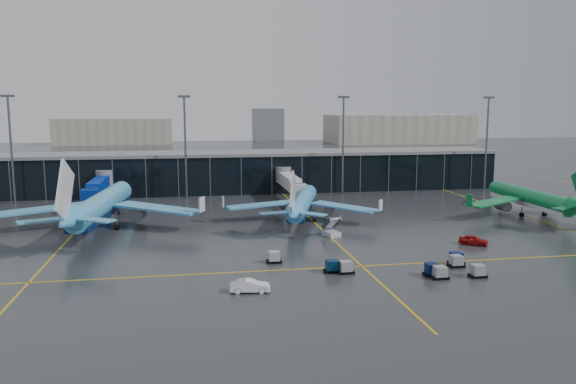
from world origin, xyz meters
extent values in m
plane|color=#282B2D|center=(0.00, 0.00, 0.00)|extent=(600.00, 600.00, 0.00)
cube|color=black|center=(0.00, 62.00, 5.00)|extent=(140.00, 16.00, 10.00)
cube|color=slate|center=(0.00, 62.00, 10.30)|extent=(142.00, 17.00, 0.80)
cylinder|color=#595B60|center=(-35.00, 53.50, 5.20)|extent=(4.00, 4.00, 4.00)
cube|color=navy|center=(-35.00, 40.00, 4.40)|extent=(3.00, 24.00, 3.00)
cylinder|color=#595B60|center=(-35.00, 32.50, 1.30)|extent=(1.00, 1.00, 2.60)
cylinder|color=#595B60|center=(10.00, 53.50, 5.20)|extent=(4.00, 4.00, 4.00)
cube|color=silver|center=(10.00, 40.00, 4.40)|extent=(3.00, 24.00, 3.00)
cylinder|color=#595B60|center=(10.00, 32.50, 1.30)|extent=(1.00, 1.00, 2.60)
cylinder|color=#595B60|center=(-55.00, 50.00, 12.50)|extent=(0.50, 0.50, 25.00)
cube|color=#595B60|center=(-55.00, 50.00, 25.20)|extent=(3.00, 0.40, 0.60)
cylinder|color=#595B60|center=(-15.00, 50.00, 12.50)|extent=(0.50, 0.50, 25.00)
cube|color=#595B60|center=(-15.00, 50.00, 25.20)|extent=(3.00, 0.40, 0.60)
cylinder|color=#595B60|center=(25.00, 50.00, 12.50)|extent=(0.50, 0.50, 25.00)
cube|color=#595B60|center=(25.00, 50.00, 25.20)|extent=(3.00, 0.40, 0.60)
cylinder|color=#595B60|center=(65.00, 50.00, 12.50)|extent=(0.50, 0.50, 25.00)
cube|color=#595B60|center=(65.00, 50.00, 25.20)|extent=(3.00, 0.40, 0.60)
cube|color=#B2AD99|center=(120.00, 260.00, 9.00)|extent=(90.00, 42.00, 18.00)
cube|color=#B2AD99|center=(-60.00, 280.00, 8.00)|extent=(70.00, 38.00, 16.00)
cube|color=#B2AD99|center=(40.00, 300.00, 11.00)|extent=(20.00, 20.00, 22.00)
cube|color=gold|center=(-35.00, 20.00, 0.01)|extent=(0.30, 120.00, 0.02)
cube|color=gold|center=(10.00, 20.00, 0.01)|extent=(0.30, 120.00, 0.02)
cube|color=gold|center=(55.00, 20.00, 0.01)|extent=(0.30, 120.00, 0.02)
cube|color=gold|center=(10.00, -15.00, 0.01)|extent=(220.00, 0.30, 0.02)
cube|color=black|center=(18.36, -22.60, 0.18)|extent=(2.20, 1.50, 0.36)
cube|color=gray|center=(18.36, -22.60, 0.95)|extent=(1.60, 1.50, 1.50)
cube|color=black|center=(23.86, -16.27, 0.18)|extent=(2.20, 1.50, 0.36)
cube|color=#051044|center=(23.86, -16.27, 0.95)|extent=(1.60, 1.50, 1.50)
cube|color=black|center=(23.10, -17.78, 0.18)|extent=(2.20, 1.50, 0.36)
cube|color=gray|center=(23.10, -17.78, 0.95)|extent=(1.60, 1.50, 1.50)
cube|color=black|center=(23.69, -22.81, 0.18)|extent=(2.20, 1.50, 0.36)
cube|color=gray|center=(23.69, -22.81, 0.95)|extent=(1.60, 1.50, 1.50)
cube|color=black|center=(4.98, -17.26, 0.18)|extent=(2.20, 1.50, 0.36)
cube|color=#041C39|center=(4.98, -17.26, 0.95)|extent=(1.60, 1.50, 1.50)
cube|color=black|center=(6.76, -18.00, 0.18)|extent=(2.20, 1.50, 0.36)
cube|color=gray|center=(6.76, -18.00, 0.95)|extent=(1.60, 1.50, 1.50)
cube|color=black|center=(-2.16, -11.06, 0.18)|extent=(2.20, 1.50, 0.36)
cube|color=#989AA0|center=(-2.16, -11.06, 0.95)|extent=(1.60, 1.50, 1.50)
cube|color=black|center=(17.93, -21.10, 0.18)|extent=(2.20, 1.50, 0.36)
cube|color=#050E40|center=(17.93, -21.10, 0.95)|extent=(1.60, 1.50, 1.50)
cube|color=silver|center=(10.46, 4.47, 0.40)|extent=(3.02, 3.69, 0.80)
cube|color=silver|center=(10.46, 4.47, 2.30)|extent=(2.34, 3.17, 2.29)
imported|color=#9D0C0D|center=(32.02, -5.99, 0.80)|extent=(4.85, 4.32, 1.59)
imported|color=white|center=(-7.06, -23.71, 0.82)|extent=(5.10, 2.23, 1.63)
camera|label=1|loc=(-13.89, -89.99, 22.48)|focal=35.00mm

